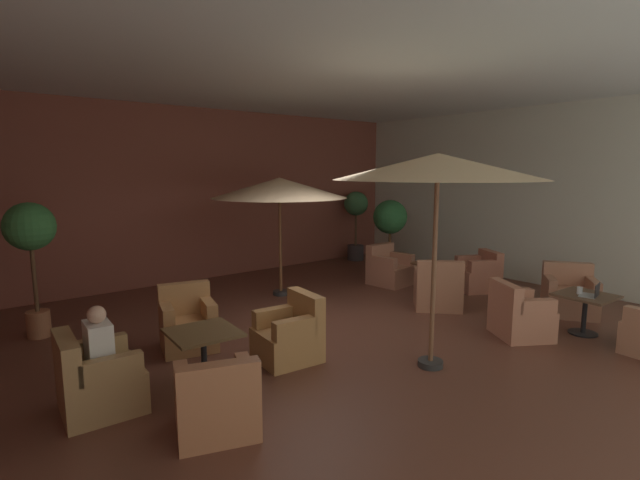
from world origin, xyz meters
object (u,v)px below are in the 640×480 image
(iced_drink_cup, at_px, (580,290))
(cafe_table_front_left, at_px, (585,304))
(potted_tree_mid_right, at_px, (356,215))
(cafe_table_front_right, at_px, (203,340))
(patio_umbrella_tall_red, at_px, (280,188))
(patron_blue_shirt, at_px, (99,342))
(armchair_mid_center_south, at_px, (438,290))
(patio_umbrella_center_beige, at_px, (438,168))
(potted_tree_mid_left, at_px, (390,223))
(armchair_mid_center_north, at_px, (478,275))
(armchair_front_right_south, at_px, (217,403))
(armchair_front_right_north, at_px, (188,325))
(armchair_front_left_east, at_px, (569,296))
(open_laptop, at_px, (592,293))
(potted_tree_left_corner, at_px, (31,238))
(cafe_table_mid_center, at_px, (431,272))
(armchair_mid_center_east, at_px, (389,270))
(armchair_front_left_south, at_px, (519,316))
(armchair_front_right_west, at_px, (290,336))
(armchair_front_right_east, at_px, (97,381))

(iced_drink_cup, bearing_deg, cafe_table_front_left, -57.77)
(potted_tree_mid_right, bearing_deg, cafe_table_front_right, -145.68)
(patio_umbrella_tall_red, height_order, patron_blue_shirt, patio_umbrella_tall_red)
(armchair_mid_center_south, bearing_deg, iced_drink_cup, -73.85)
(patio_umbrella_center_beige, distance_m, potted_tree_mid_left, 5.69)
(cafe_table_front_right, relative_size, armchair_mid_center_north, 0.81)
(armchair_mid_center_north, distance_m, patio_umbrella_tall_red, 4.48)
(armchair_front_right_south, relative_size, iced_drink_cup, 8.47)
(cafe_table_front_left, relative_size, patio_umbrella_tall_red, 0.30)
(armchair_front_right_north, distance_m, potted_tree_mid_left, 6.11)
(armchair_mid_center_north, bearing_deg, armchair_front_left_east, -94.91)
(open_laptop, bearing_deg, potted_tree_left_corner, 141.89)
(armchair_front_left_east, distance_m, patio_umbrella_center_beige, 4.27)
(cafe_table_front_left, bearing_deg, patio_umbrella_tall_red, 116.69)
(armchair_front_right_south, height_order, armchair_mid_center_north, armchair_mid_center_north)
(potted_tree_mid_right, relative_size, patron_blue_shirt, 2.81)
(cafe_table_mid_center, distance_m, iced_drink_cup, 2.91)
(armchair_mid_center_north, bearing_deg, armchair_mid_center_south, -170.74)
(armchair_mid_center_south, distance_m, patio_umbrella_center_beige, 3.41)
(armchair_mid_center_south, xyz_separation_m, open_laptop, (0.63, -2.33, 0.33))
(armchair_mid_center_east, relative_size, patron_blue_shirt, 1.29)
(patron_blue_shirt, bearing_deg, open_laptop, -19.43)
(armchair_front_left_south, distance_m, armchair_front_right_north, 4.87)
(patio_umbrella_tall_red, bearing_deg, armchair_front_right_west, -121.36)
(armchair_front_right_west, relative_size, patio_umbrella_tall_red, 0.33)
(cafe_table_front_right, relative_size, armchair_front_right_south, 0.86)
(armchair_front_right_east, bearing_deg, armchair_front_left_east, -11.80)
(potted_tree_mid_left, bearing_deg, potted_tree_left_corner, 178.80)
(cafe_table_front_right, xyz_separation_m, armchair_front_right_north, (0.27, 1.13, -0.17))
(potted_tree_mid_right, bearing_deg, armchair_front_right_west, -139.66)
(cafe_table_front_left, height_order, armchair_front_right_east, armchair_front_right_east)
(potted_tree_left_corner, height_order, potted_tree_mid_left, potted_tree_left_corner)
(armchair_front_left_east, relative_size, cafe_table_mid_center, 1.74)
(armchair_mid_center_east, bearing_deg, armchair_mid_center_south, -109.79)
(armchair_front_left_east, bearing_deg, cafe_table_mid_center, 108.29)
(open_laptop, bearing_deg, patio_umbrella_center_beige, 164.05)
(potted_tree_left_corner, xyz_separation_m, open_laptop, (6.52, -5.11, -0.84))
(armchair_mid_center_north, xyz_separation_m, potted_tree_left_corner, (-7.60, 2.51, 1.18))
(cafe_table_mid_center, bearing_deg, iced_drink_cup, -92.71)
(patio_umbrella_center_beige, relative_size, potted_tree_mid_left, 1.52)
(armchair_front_left_south, distance_m, patio_umbrella_tall_red, 4.82)
(potted_tree_mid_left, xyz_separation_m, iced_drink_cup, (-0.90, -4.78, -0.53))
(armchair_front_right_north, bearing_deg, cafe_table_front_right, -103.42)
(patio_umbrella_tall_red, bearing_deg, patron_blue_shirt, -146.48)
(armchair_front_right_east, relative_size, armchair_mid_center_east, 0.98)
(cafe_table_front_left, height_order, patio_umbrella_center_beige, patio_umbrella_center_beige)
(potted_tree_mid_left, height_order, open_laptop, potted_tree_mid_left)
(patron_blue_shirt, xyz_separation_m, open_laptop, (6.32, -2.23, -0.07))
(armchair_front_left_south, bearing_deg, open_laptop, -37.27)
(potted_tree_mid_left, bearing_deg, iced_drink_cup, -100.67)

